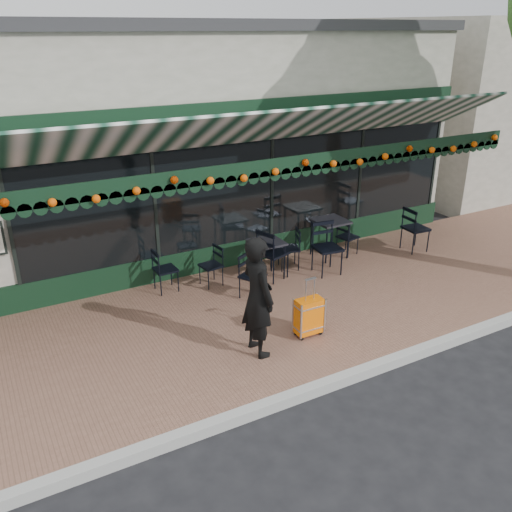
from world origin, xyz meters
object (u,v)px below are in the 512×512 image
cafe_table_b (267,245)px  chair_b_left (211,266)px  cafe_table_a (330,224)px  chair_a_right (348,237)px  chair_a_left (289,249)px  chair_a_extra (416,229)px  chair_solo (165,270)px  chair_a_front (327,249)px  chair_b_right (273,253)px  woman (258,297)px  suitcase (309,317)px  chair_b_front (253,276)px

cafe_table_b → chair_b_left: bearing=169.8°
cafe_table_b → chair_b_left: 1.12m
cafe_table_a → chair_b_left: size_ratio=1.06×
cafe_table_b → chair_a_right: (2.04, 0.16, -0.28)m
cafe_table_a → cafe_table_b: size_ratio=1.10×
chair_a_left → chair_a_right: (1.45, 0.01, -0.03)m
chair_a_right → chair_a_extra: 1.49m
chair_a_left → chair_solo: bearing=-75.5°
chair_a_right → chair_a_front: (-0.93, -0.57, 0.13)m
chair_b_left → chair_a_extra: bearing=75.8°
chair_a_right → chair_b_left: size_ratio=1.00×
chair_b_right → chair_solo: (-1.95, 0.46, -0.10)m
chair_a_right → chair_solo: chair_solo is taller
chair_a_left → chair_a_front: size_ratio=0.81×
woman → cafe_table_a: woman is taller
woman → chair_a_left: (1.99, 2.34, -0.49)m
woman → suitcase: woman is taller
chair_b_left → chair_b_right: (1.15, -0.28, 0.12)m
chair_a_front → chair_b_right: chair_a_front is taller
cafe_table_b → chair_a_right: 2.07m
woman → cafe_table_a: size_ratio=2.25×
suitcase → chair_a_left: size_ratio=1.18×
chair_a_left → chair_b_front: chair_a_left is taller
chair_a_left → cafe_table_b: bearing=-55.8°
suitcase → cafe_table_a: (2.13, 2.41, 0.40)m
suitcase → chair_b_right: (0.57, 2.07, 0.18)m
cafe_table_a → chair_a_left: size_ratio=0.98×
chair_a_extra → chair_a_right: bearing=73.9°
chair_a_right → cafe_table_b: bearing=81.1°
chair_a_right → chair_b_front: (-2.68, -0.78, 0.02)m
woman → chair_a_right: size_ratio=2.39×
cafe_table_b → chair_solo: bearing=168.7°
chair_b_front → chair_a_left: bearing=5.1°
cafe_table_a → chair_a_front: bearing=-129.2°
chair_a_extra → chair_a_front: bearing=95.4°
woman → cafe_table_a: 3.89m
chair_a_left → chair_b_right: 0.57m
chair_a_extra → chair_solo: chair_a_extra is taller
cafe_table_a → chair_a_left: 1.10m
suitcase → chair_a_front: size_ratio=0.96×
chair_a_extra → chair_solo: size_ratio=1.20×
suitcase → chair_a_left: bearing=66.2°
cafe_table_b → chair_a_left: size_ratio=0.89×
cafe_table_b → chair_solo: size_ratio=0.91×
cafe_table_a → chair_b_right: 1.61m
chair_a_extra → chair_b_right: (-3.36, 0.26, 0.02)m
cafe_table_b → chair_a_left: (0.59, 0.15, -0.25)m
chair_b_front → chair_solo: same height
cafe_table_a → chair_b_front: bearing=-159.3°
woman → chair_solo: (-0.48, 2.56, -0.50)m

